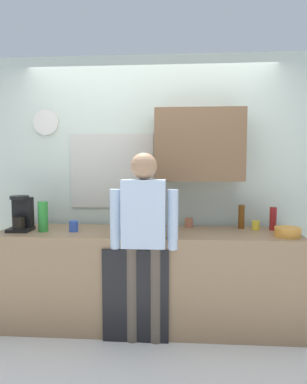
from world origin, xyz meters
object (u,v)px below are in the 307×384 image
coffee_maker (21,215)px  person_at_sink (144,231)px  bottle_red_vinegar (273,219)px  dish_soap (151,226)px  bottle_dark_sauce (44,217)px  cup_yellow_cup (256,225)px  bottle_clear_soda (43,216)px  cup_blue_mug (74,226)px  bottle_green_wine (117,214)px  mixing_bowl (288,232)px  bottle_amber_beer (241,217)px  cup_terracotta_mug (189,223)px

coffee_maker → person_at_sink: (1.18, -0.26, -0.08)m
bottle_red_vinegar → dish_soap: size_ratio=1.22×
bottle_red_vinegar → dish_soap: (-1.13, -0.27, -0.03)m
coffee_maker → bottle_dark_sauce: (0.13, 0.22, -0.06)m
cup_yellow_cup → bottle_clear_soda: bearing=-173.7°
bottle_dark_sauce → cup_blue_mug: size_ratio=1.80×
bottle_red_vinegar → bottle_green_wine: size_ratio=0.73×
coffee_maker → person_at_sink: 1.21m
bottle_red_vinegar → bottle_dark_sauce: bearing=178.9°
dish_soap → person_at_sink: (-0.04, -0.16, -0.02)m
cup_yellow_cup → person_at_sink: size_ratio=0.05×
bottle_red_vinegar → mixing_bowl: (0.05, -0.27, -0.07)m
bottle_green_wine → cup_yellow_cup: bearing=3.1°
bottle_clear_soda → cup_yellow_cup: size_ratio=3.29×
bottle_amber_beer → bottle_green_wine: 1.20m
coffee_maker → bottle_red_vinegar: (2.35, 0.18, -0.04)m
bottle_amber_beer → bottle_red_vinegar: size_ratio=1.05×
cup_terracotta_mug → person_at_sink: 0.66m
bottle_dark_sauce → cup_yellow_cup: 2.07m
bottle_clear_soda → person_at_sink: size_ratio=0.17×
cup_yellow_cup → dish_soap: 1.02m
cup_terracotta_mug → dish_soap: size_ratio=0.51×
coffee_maker → dish_soap: 1.23m
bottle_amber_beer → bottle_red_vinegar: bottle_amber_beer is taller
cup_blue_mug → dish_soap: 0.72m
person_at_sink → bottle_dark_sauce: bearing=166.1°
dish_soap → person_at_sink: person_at_sink is taller
bottle_red_vinegar → cup_terracotta_mug: bottle_red_vinegar is taller
mixing_bowl → cup_blue_mug: bearing=177.5°
cup_yellow_cup → dish_soap: bearing=-164.0°
bottle_red_vinegar → bottle_green_wine: (-1.47, -0.06, 0.04)m
cup_blue_mug → bottle_clear_soda: bearing=-176.2°
cup_yellow_cup → mixing_bowl: size_ratio=0.39×
bottle_amber_beer → mixing_bowl: bearing=-45.9°
mixing_bowl → person_at_sink: 1.23m
bottle_clear_soda → cup_terracotta_mug: size_ratio=3.04×
bottle_dark_sauce → mixing_bowl: (2.27, -0.32, -0.05)m
bottle_red_vinegar → cup_terracotta_mug: bearing=173.2°
bottle_green_wine → cup_yellow_cup: bottle_green_wine is taller
bottle_clear_soda → bottle_red_vinegar: size_ratio=1.27×
coffee_maker → bottle_amber_beer: coffee_maker is taller
bottle_green_wine → bottle_dark_sauce: (-0.75, 0.10, -0.06)m
coffee_maker → bottle_amber_beer: 2.09m
person_at_sink → cup_blue_mug: bearing=170.6°
bottle_red_vinegar → cup_terracotta_mug: size_ratio=2.39×
bottle_amber_beer → cup_yellow_cup: (0.13, -0.05, -0.07)m
coffee_maker → dish_soap: bearing=-4.4°
bottle_amber_beer → bottle_red_vinegar: 0.29m
bottle_red_vinegar → bottle_dark_sauce: 2.22m
coffee_maker → person_at_sink: size_ratio=0.21×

